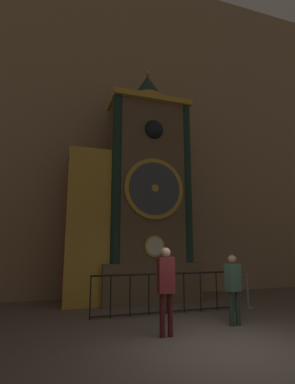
{
  "coord_description": "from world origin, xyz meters",
  "views": [
    {
      "loc": [
        -3.25,
        -4.91,
        1.82
      ],
      "look_at": [
        0.14,
        5.16,
        3.75
      ],
      "focal_mm": 28.0,
      "sensor_mm": 36.0,
      "label": 1
    }
  ],
  "objects_px": {
    "clock_tower": "(136,199)",
    "visitor_near": "(166,282)",
    "stanchion_post": "(248,296)",
    "visitor_far": "(233,282)"
  },
  "relations": [
    {
      "from": "clock_tower",
      "to": "visitor_near",
      "type": "distance_m",
      "value": 4.68
    },
    {
      "from": "visitor_near",
      "to": "stanchion_post",
      "type": "xyz_separation_m",
      "value": [
        3.48,
        1.98,
        -0.76
      ]
    },
    {
      "from": "visitor_near",
      "to": "clock_tower",
      "type": "bearing_deg",
      "value": 86.79
    },
    {
      "from": "visitor_far",
      "to": "stanchion_post",
      "type": "height_order",
      "value": "visitor_far"
    },
    {
      "from": "clock_tower",
      "to": "stanchion_post",
      "type": "height_order",
      "value": "clock_tower"
    },
    {
      "from": "visitor_far",
      "to": "stanchion_post",
      "type": "xyz_separation_m",
      "value": [
        1.63,
        1.67,
        -0.65
      ]
    },
    {
      "from": "clock_tower",
      "to": "visitor_near",
      "type": "relative_size",
      "value": 4.77
    },
    {
      "from": "clock_tower",
      "to": "visitor_far",
      "type": "relative_size",
      "value": 5.3
    },
    {
      "from": "visitor_near",
      "to": "stanchion_post",
      "type": "relative_size",
      "value": 1.81
    },
    {
      "from": "visitor_near",
      "to": "visitor_far",
      "type": "distance_m",
      "value": 1.88
    }
  ]
}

